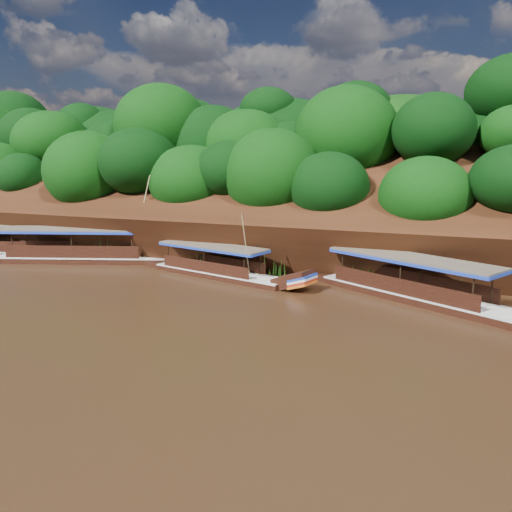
{
  "coord_description": "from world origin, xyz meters",
  "views": [
    {
      "loc": [
        12.83,
        -23.12,
        8.18
      ],
      "look_at": [
        0.66,
        7.0,
        1.87
      ],
      "focal_mm": 35.0,
      "sensor_mm": 36.0,
      "label": 1
    }
  ],
  "objects_px": {
    "boat_0": "(435,295)",
    "boat_1": "(227,271)",
    "boat_3": "(6,249)",
    "boat_2": "(100,254)"
  },
  "relations": [
    {
      "from": "boat_1",
      "to": "boat_3",
      "type": "relative_size",
      "value": 0.9
    },
    {
      "from": "boat_0",
      "to": "boat_3",
      "type": "relative_size",
      "value": 1.05
    },
    {
      "from": "boat_0",
      "to": "boat_1",
      "type": "height_order",
      "value": "boat_0"
    },
    {
      "from": "boat_0",
      "to": "boat_3",
      "type": "bearing_deg",
      "value": -154.82
    },
    {
      "from": "boat_0",
      "to": "boat_1",
      "type": "xyz_separation_m",
      "value": [
        -13.76,
        1.48,
        -0.08
      ]
    },
    {
      "from": "boat_0",
      "to": "boat_2",
      "type": "relative_size",
      "value": 0.87
    },
    {
      "from": "boat_0",
      "to": "boat_1",
      "type": "bearing_deg",
      "value": -157.74
    },
    {
      "from": "boat_1",
      "to": "boat_0",
      "type": "bearing_deg",
      "value": 8.22
    },
    {
      "from": "boat_1",
      "to": "boat_2",
      "type": "distance_m",
      "value": 12.05
    },
    {
      "from": "boat_3",
      "to": "boat_2",
      "type": "bearing_deg",
      "value": -14.08
    }
  ]
}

